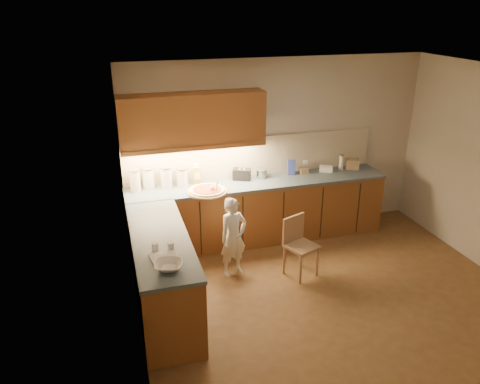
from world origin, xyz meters
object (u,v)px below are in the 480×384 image
Objects in this scene: child at (233,237)px; wooden_chair at (298,242)px; oil_jug at (197,174)px; toaster at (242,174)px; pizza_on_board at (207,191)px.

wooden_chair is at bearing -33.85° from child.
oil_jug reaches higher than toaster.
pizza_on_board reaches higher than child.
child is 1.34× the size of wooden_chair.
wooden_chair is 2.71× the size of oil_jug.
oil_jug is (-0.07, 0.37, 0.11)m from pizza_on_board.
toaster is (0.65, -0.03, -0.05)m from oil_jug.
wooden_chair is at bearing -40.65° from pizza_on_board.
child is at bearing -75.78° from oil_jug.
oil_jug reaches higher than child.
oil_jug is at bearing 100.11° from pizza_on_board.
pizza_on_board is 1.88× the size of toaster.
oil_jug is at bearing 109.17° from wooden_chair.
toaster is at bearing 49.06° from child.
toaster reaches higher than child.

